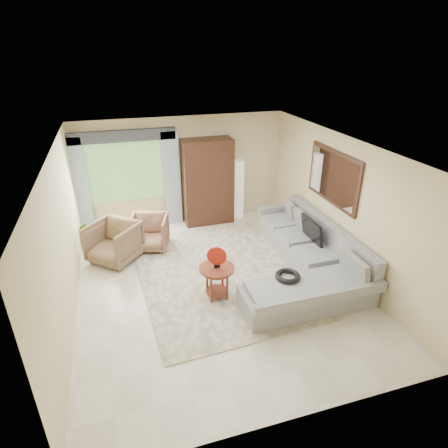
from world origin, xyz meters
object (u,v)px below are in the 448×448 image
object	(u,v)px
armchair_right	(149,233)
floor_lamp	(238,189)
coffee_table	(217,282)
sectional_sofa	(307,261)
armchair_left	(114,242)
tv_screen	(312,230)
armoire	(208,182)
potted_plant	(86,233)

from	to	relation	value
armchair_right	floor_lamp	xyz separation A→B (m)	(2.39, 1.02, 0.38)
coffee_table	floor_lamp	size ratio (longest dim) A/B	0.41
coffee_table	sectional_sofa	bearing A→B (deg)	6.69
floor_lamp	armchair_right	bearing A→B (deg)	-156.90
armchair_left	tv_screen	bearing A→B (deg)	24.04
sectional_sofa	coffee_table	world-z (taller)	sectional_sofa
armchair_left	armoire	size ratio (longest dim) A/B	0.44
sectional_sofa	floor_lamp	distance (m)	3.03
potted_plant	floor_lamp	bearing A→B (deg)	7.23
coffee_table	armchair_right	bearing A→B (deg)	113.32
armchair_left	armchair_right	distance (m)	0.82
potted_plant	armchair_right	bearing A→B (deg)	-22.04
armoire	floor_lamp	bearing A→B (deg)	4.29
tv_screen	floor_lamp	bearing A→B (deg)	105.30
tv_screen	armoire	bearing A→B (deg)	120.97
coffee_table	armoire	world-z (taller)	armoire
potted_plant	armoire	xyz separation A→B (m)	(2.93, 0.41, 0.77)
armchair_right	floor_lamp	world-z (taller)	floor_lamp
tv_screen	armchair_right	size ratio (longest dim) A/B	0.91
armchair_right	potted_plant	size ratio (longest dim) A/B	1.46
sectional_sofa	armchair_left	xyz separation A→B (m)	(-3.57, 1.60, 0.14)
potted_plant	floor_lamp	xyz separation A→B (m)	(3.73, 0.47, 0.47)
sectional_sofa	tv_screen	xyz separation A→B (m)	(0.27, 0.40, 0.44)
armoire	armchair_left	bearing A→B (deg)	-150.96
potted_plant	sectional_sofa	bearing A→B (deg)	-30.81
armchair_right	floor_lamp	distance (m)	2.62
tv_screen	floor_lamp	xyz separation A→B (m)	(-0.70, 2.56, 0.03)
armoire	armchair_right	bearing A→B (deg)	-148.88
sectional_sofa	tv_screen	world-z (taller)	tv_screen
tv_screen	armchair_right	distance (m)	3.47
sectional_sofa	floor_lamp	xyz separation A→B (m)	(-0.43, 2.96, 0.47)
coffee_table	potted_plant	distance (m)	3.54
tv_screen	potted_plant	world-z (taller)	tv_screen
armchair_right	tv_screen	bearing A→B (deg)	-10.15
tv_screen	coffee_table	bearing A→B (deg)	-163.97
potted_plant	floor_lamp	size ratio (longest dim) A/B	0.37
floor_lamp	tv_screen	bearing A→B (deg)	-74.70
tv_screen	armchair_right	bearing A→B (deg)	153.46
sectional_sofa	tv_screen	bearing A→B (deg)	56.15
tv_screen	floor_lamp	distance (m)	2.65
sectional_sofa	armchair_right	size ratio (longest dim) A/B	4.27
armchair_left	armoire	distance (m)	2.74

